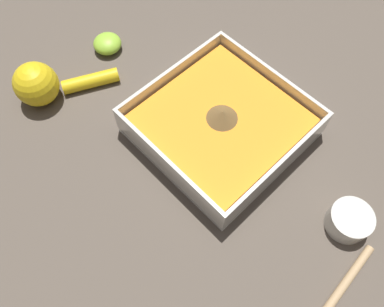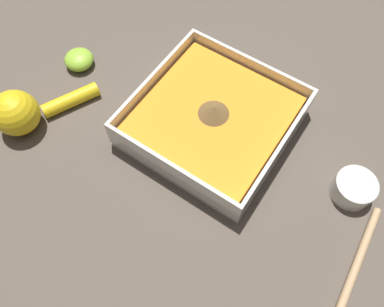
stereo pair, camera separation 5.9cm
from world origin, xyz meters
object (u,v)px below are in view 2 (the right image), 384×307
(square_dish, at_px, (213,120))
(lemon_half, at_px, (79,60))
(spice_bowl, at_px, (353,189))
(wooden_spoon, at_px, (350,284))
(lemon_squeezer, at_px, (23,111))

(square_dish, height_order, lemon_half, square_dish)
(square_dish, xyz_separation_m, lemon_half, (-0.28, -0.02, -0.01))
(spice_bowl, height_order, wooden_spoon, spice_bowl)
(wooden_spoon, bearing_deg, lemon_half, -102.12)
(lemon_squeezer, xyz_separation_m, lemon_half, (-0.02, 0.15, -0.02))
(lemon_squeezer, relative_size, wooden_spoon, 0.76)
(lemon_half, bearing_deg, lemon_squeezer, -83.74)
(wooden_spoon, bearing_deg, square_dish, -113.76)
(square_dish, height_order, lemon_squeezer, lemon_squeezer)
(lemon_squeezer, xyz_separation_m, wooden_spoon, (0.57, 0.06, -0.03))
(lemon_half, bearing_deg, spice_bowl, 4.32)
(spice_bowl, distance_m, lemon_squeezer, 0.55)
(square_dish, xyz_separation_m, lemon_squeezer, (-0.27, -0.17, 0.01))
(lemon_squeezer, distance_m, lemon_half, 0.15)
(spice_bowl, relative_size, lemon_half, 1.19)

